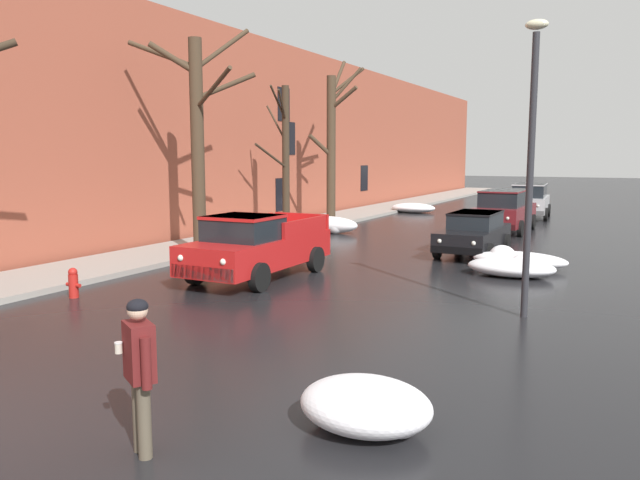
% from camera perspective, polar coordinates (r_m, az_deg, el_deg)
% --- Properties ---
extents(left_sidewalk_slab, '(2.93, 80.00, 0.15)m').
position_cam_1_polar(left_sidewalk_slab, '(26.25, -5.08, 0.66)').
color(left_sidewalk_slab, gray).
rests_on(left_sidewalk_slab, ground).
extents(brick_townhouse_facade, '(0.63, 80.00, 8.62)m').
position_cam_1_polar(brick_townhouse_facade, '(27.18, -8.73, 9.78)').
color(brick_townhouse_facade, '#9E4C38').
rests_on(brick_townhouse_facade, ground).
extents(snow_bank_near_corner_left, '(2.63, 1.01, 0.71)m').
position_cam_1_polar(snow_bank_near_corner_left, '(26.70, 0.91, 1.40)').
color(snow_bank_near_corner_left, white).
rests_on(snow_bank_near_corner_left, ground).
extents(snow_bank_along_left_kerb, '(2.36, 1.39, 0.60)m').
position_cam_1_polar(snow_bank_along_left_kerb, '(17.92, 17.26, -2.37)').
color(snow_bank_along_left_kerb, white).
rests_on(snow_bank_along_left_kerb, ground).
extents(snow_bank_near_corner_right, '(1.64, 1.33, 0.63)m').
position_cam_1_polar(snow_bank_near_corner_right, '(7.76, 4.27, -14.93)').
color(snow_bank_near_corner_right, white).
rests_on(snow_bank_near_corner_right, ground).
extents(snow_bank_along_right_kerb, '(2.60, 1.49, 0.56)m').
position_cam_1_polar(snow_bank_along_right_kerb, '(36.71, 8.47, 2.92)').
color(snow_bank_along_right_kerb, white).
rests_on(snow_bank_along_right_kerb, ground).
extents(snow_bank_far_right_pile, '(2.72, 0.99, 0.65)m').
position_cam_1_polar(snow_bank_far_right_pile, '(19.21, 17.49, -1.69)').
color(snow_bank_far_right_pile, white).
rests_on(snow_bank_far_right_pile, ground).
extents(bare_tree_second_along_sidewalk, '(4.27, 2.98, 7.48)m').
position_cam_1_polar(bare_tree_second_along_sidewalk, '(20.52, -11.13, 9.36)').
color(bare_tree_second_along_sidewalk, '#423323').
rests_on(bare_tree_second_along_sidewalk, ground).
extents(bare_tree_mid_block, '(1.71, 2.78, 6.03)m').
position_cam_1_polar(bare_tree_mid_block, '(25.08, -3.23, 7.40)').
color(bare_tree_mid_block, '#382B1E').
rests_on(bare_tree_mid_block, ground).
extents(bare_tree_far_down_block, '(2.08, 2.87, 7.75)m').
position_cam_1_polar(bare_tree_far_down_block, '(28.79, 1.14, 8.85)').
color(bare_tree_far_down_block, '#423323').
rests_on(bare_tree_far_down_block, ground).
extents(pickup_truck_red_approaching_near_lane, '(2.18, 5.00, 1.76)m').
position_cam_1_polar(pickup_truck_red_approaching_near_lane, '(16.78, -5.88, -0.56)').
color(pickup_truck_red_approaching_near_lane, red).
rests_on(pickup_truck_red_approaching_near_lane, ground).
extents(sedan_black_parked_kerbside_close, '(1.87, 4.34, 1.42)m').
position_cam_1_polar(sedan_black_parked_kerbside_close, '(21.48, 13.92, 0.71)').
color(sedan_black_parked_kerbside_close, black).
rests_on(sedan_black_parked_kerbside_close, ground).
extents(suv_maroon_parked_kerbside_mid, '(2.15, 4.86, 1.82)m').
position_cam_1_polar(suv_maroon_parked_kerbside_mid, '(28.29, 16.55, 2.74)').
color(suv_maroon_parked_kerbside_mid, maroon).
rests_on(suv_maroon_parked_kerbside_mid, ground).
extents(suv_silver_parked_far_down_block, '(2.24, 4.47, 1.82)m').
position_cam_1_polar(suv_silver_parked_far_down_block, '(34.92, 18.62, 3.53)').
color(suv_silver_parked_far_down_block, '#B7B7BC').
rests_on(suv_silver_parked_far_down_block, ground).
extents(pedestrian_with_coffee, '(0.59, 0.44, 1.76)m').
position_cam_1_polar(pedestrian_with_coffee, '(7.18, -16.18, -10.86)').
color(pedestrian_with_coffee, brown).
rests_on(pedestrian_with_coffee, ground).
extents(fire_hydrant, '(0.42, 0.22, 0.71)m').
position_cam_1_polar(fire_hydrant, '(15.61, -21.63, -3.65)').
color(fire_hydrant, '#B21E19').
rests_on(fire_hydrant, ground).
extents(street_lamp_post, '(0.44, 0.24, 5.90)m').
position_cam_1_polar(street_lamp_post, '(13.17, 18.74, 7.40)').
color(street_lamp_post, '#28282D').
rests_on(street_lamp_post, ground).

